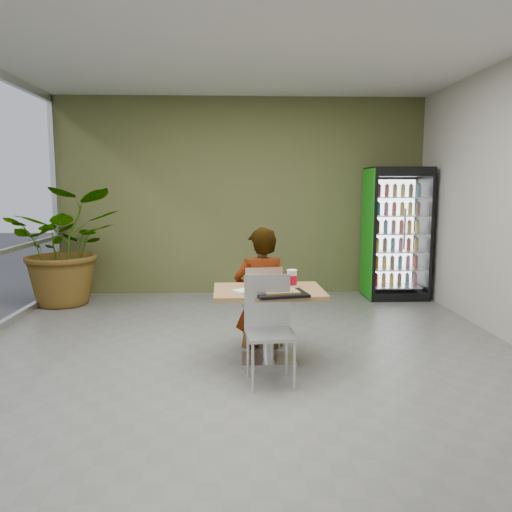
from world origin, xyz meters
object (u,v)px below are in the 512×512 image
at_px(soda_cup, 292,279).
at_px(chair_far, 262,300).
at_px(dining_table, 268,310).
at_px(cafeteria_tray, 281,294).
at_px(potted_plant, 66,246).
at_px(seated_woman, 261,301).
at_px(chair_near, 269,320).
at_px(beverage_fridge, 396,233).

bearing_deg(soda_cup, chair_far, 123.71).
height_order(dining_table, cafeteria_tray, cafeteria_tray).
distance_m(soda_cup, potted_plant, 4.07).
bearing_deg(seated_woman, soda_cup, 114.99).
bearing_deg(chair_near, soda_cup, 57.45).
bearing_deg(beverage_fridge, chair_far, -132.39).
xyz_separation_m(chair_near, beverage_fridge, (2.24, 3.39, 0.47)).
height_order(dining_table, seated_woman, seated_woman).
distance_m(chair_far, chair_near, 0.92).
relative_size(dining_table, chair_far, 1.21).
distance_m(dining_table, chair_near, 0.46).
xyz_separation_m(soda_cup, cafeteria_tray, (-0.14, -0.34, -0.07)).
height_order(dining_table, soda_cup, soda_cup).
bearing_deg(cafeteria_tray, chair_near, -125.28).
bearing_deg(potted_plant, cafeteria_tray, -45.07).
bearing_deg(cafeteria_tray, seated_woman, 100.22).
height_order(chair_far, chair_near, chair_near).
bearing_deg(soda_cup, beverage_fridge, 55.50).
distance_m(chair_far, soda_cup, 0.58).
bearing_deg(chair_near, beverage_fridge, 51.35).
height_order(beverage_fridge, potted_plant, beverage_fridge).
xyz_separation_m(chair_far, potted_plant, (-2.83, 2.22, 0.35)).
relative_size(chair_near, beverage_fridge, 0.47).
relative_size(soda_cup, cafeteria_tray, 0.39).
distance_m(chair_near, seated_woman, 0.97).
bearing_deg(seated_woman, cafeteria_tray, 93.09).
height_order(dining_table, beverage_fridge, beverage_fridge).
bearing_deg(dining_table, chair_near, -93.38).
bearing_deg(chair_far, chair_near, 83.50).
height_order(chair_near, beverage_fridge, beverage_fridge).
bearing_deg(chair_near, seated_woman, 86.13).
xyz_separation_m(dining_table, seated_woman, (-0.05, 0.51, -0.03)).
relative_size(chair_near, seated_woman, 0.59).
height_order(soda_cup, cafeteria_tray, soda_cup).
xyz_separation_m(chair_far, seated_woman, (-0.01, 0.04, -0.02)).
xyz_separation_m(soda_cup, potted_plant, (-3.10, 2.63, 0.04)).
height_order(chair_far, cafeteria_tray, chair_far).
bearing_deg(chair_far, dining_table, 87.39).
xyz_separation_m(dining_table, chair_near, (-0.03, -0.46, 0.02)).
distance_m(dining_table, potted_plant, 3.94).
bearing_deg(dining_table, seated_woman, 95.44).
relative_size(seated_woman, cafeteria_tray, 3.41).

